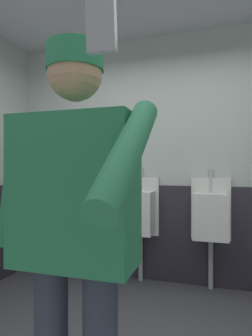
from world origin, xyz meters
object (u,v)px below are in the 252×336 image
Objects in this scene: urinal_left at (76,209)px; person at (74,221)px; soap_dispenser at (137,169)px; urinal_right at (211,215)px; cell_phone at (101,24)px; urinal_middle at (139,212)px.

person is (0.99, -1.96, 0.26)m from urinal_left.
urinal_left is at bearing -170.32° from soap_dispenser.
urinal_right is 6.89× the size of soap_dispenser.
urinal_right is at bearing 82.81° from cell_phone.
urinal_right is at bearing 75.40° from person.
soap_dispenser is (-0.29, 2.08, 0.20)m from person.
urinal_right is 0.93m from soap_dispenser.
urinal_left is 0.85m from soap_dispenser.
person is 0.78m from cell_phone.
cell_phone is (1.31, -2.46, 0.76)m from urinal_left.
urinal_middle is at bearing 0.00° from urinal_left.
person is at bearing -63.16° from urinal_left.
soap_dispenser is at bearing 171.51° from urinal_right.
person reaches higher than cell_phone.
urinal_left is 0.75m from urinal_middle.
person is 2.11m from soap_dispenser.
urinal_left is 1.00× the size of urinal_middle.
urinal_right is 11.27× the size of cell_phone.
urinal_left is at bearing 180.00° from urinal_middle.
urinal_left is at bearing 115.26° from cell_phone.
urinal_middle is at bearing 97.00° from person.
soap_dispenser reaches higher than urinal_right.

